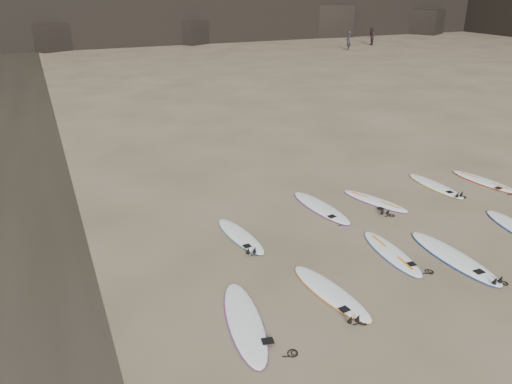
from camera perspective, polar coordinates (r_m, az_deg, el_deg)
ground at (r=12.56m, az=17.25°, el=-7.09°), size 240.00×240.00×0.00m
surfboard_0 at (r=9.89m, az=-1.30°, el=-14.55°), size 1.15×2.76×0.10m
surfboard_1 at (r=10.81m, az=8.51°, el=-11.22°), size 0.91×2.48×0.09m
surfboard_2 at (r=12.52m, az=15.22°, el=-6.72°), size 0.75×2.38×0.08m
surfboard_3 at (r=12.79m, az=21.64°, el=-6.90°), size 0.71×2.80×0.10m
surfboard_5 at (r=12.87m, az=-1.81°, el=-5.00°), size 0.79×2.29×0.08m
surfboard_6 at (r=14.54m, az=7.41°, el=-1.73°), size 0.87×2.63×0.09m
surfboard_7 at (r=15.27m, az=13.42°, el=-0.98°), size 1.26×2.27×0.08m
surfboard_8 at (r=16.95m, az=19.80°, el=0.70°), size 0.62×2.33×0.08m
surfboard_9 at (r=17.92m, az=24.62°, el=1.12°), size 0.91×2.45×0.09m
person_a at (r=50.42m, az=10.52°, el=16.65°), size 0.74×0.75×1.75m
person_b at (r=54.95m, az=13.03°, el=16.95°), size 0.94×1.05×1.77m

